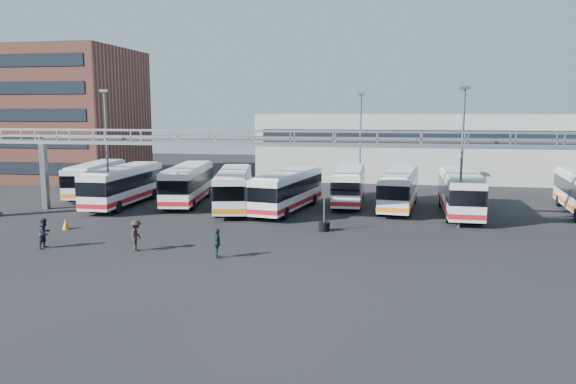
% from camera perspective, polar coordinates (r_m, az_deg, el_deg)
% --- Properties ---
extents(ground, '(140.00, 140.00, 0.00)m').
position_cam_1_polar(ground, '(36.44, -0.87, -5.25)').
color(ground, black).
rests_on(ground, ground).
extents(gantry, '(51.40, 5.15, 7.10)m').
position_cam_1_polar(gantry, '(41.31, 0.67, 4.10)').
color(gantry, gray).
rests_on(gantry, ground).
extents(apartment_building, '(18.00, 15.00, 16.00)m').
position_cam_1_polar(apartment_building, '(76.54, -22.25, 7.31)').
color(apartment_building, brown).
rests_on(apartment_building, ground).
extents(warehouse, '(42.00, 14.00, 8.00)m').
position_cam_1_polar(warehouse, '(73.10, 14.26, 4.52)').
color(warehouse, '#9E9E99').
rests_on(warehouse, ground).
extents(light_pole_left, '(0.70, 0.35, 10.21)m').
position_cam_1_polar(light_pole_left, '(48.54, -17.93, 4.59)').
color(light_pole_left, '#4C4F54').
rests_on(light_pole_left, ground).
extents(light_pole_mid, '(0.70, 0.35, 10.21)m').
position_cam_1_polar(light_pole_mid, '(42.19, 17.27, 4.11)').
color(light_pole_mid, '#4C4F54').
rests_on(light_pole_mid, ground).
extents(light_pole_back, '(0.70, 0.35, 10.21)m').
position_cam_1_polar(light_pole_back, '(56.91, 7.36, 5.42)').
color(light_pole_back, '#4C4F54').
rests_on(light_pole_back, ground).
extents(bus_0, '(3.99, 11.15, 3.31)m').
position_cam_1_polar(bus_0, '(59.11, -18.94, 1.36)').
color(bus_0, silver).
rests_on(bus_0, ground).
extents(bus_1, '(2.80, 11.63, 3.53)m').
position_cam_1_polar(bus_1, '(52.48, -16.37, 0.77)').
color(bus_1, silver).
rests_on(bus_1, ground).
extents(bus_2, '(4.16, 11.74, 3.49)m').
position_cam_1_polar(bus_2, '(52.46, -10.13, 0.96)').
color(bus_2, silver).
rests_on(bus_2, ground).
extents(bus_3, '(4.90, 11.68, 3.46)m').
position_cam_1_polar(bus_3, '(48.69, -5.54, 0.46)').
color(bus_3, silver).
rests_on(bus_3, ground).
extents(bus_4, '(4.58, 11.48, 3.40)m').
position_cam_1_polar(bus_4, '(47.55, -0.05, 0.27)').
color(bus_4, silver).
rests_on(bus_4, ground).
extents(bus_5, '(2.62, 10.84, 3.28)m').
position_cam_1_polar(bus_5, '(51.78, 6.22, 0.81)').
color(bus_5, silver).
rests_on(bus_5, ground).
extents(bus_6, '(3.73, 11.34, 3.38)m').
position_cam_1_polar(bus_6, '(49.69, 11.22, 0.45)').
color(bus_6, silver).
rests_on(bus_6, ground).
extents(bus_7, '(2.88, 11.64, 3.52)m').
position_cam_1_polar(bus_7, '(48.01, 17.07, 0.06)').
color(bus_7, silver).
rests_on(bus_7, ground).
extents(pedestrian_b, '(0.78, 0.97, 1.90)m').
position_cam_1_polar(pedestrian_b, '(38.21, -23.47, -3.85)').
color(pedestrian_b, '#23212E').
rests_on(pedestrian_b, ground).
extents(pedestrian_c, '(0.89, 1.34, 1.93)m').
position_cam_1_polar(pedestrian_c, '(35.59, -15.16, -4.28)').
color(pedestrian_c, '#2D211E').
rests_on(pedestrian_c, ground).
extents(pedestrian_d, '(0.72, 1.12, 1.77)m').
position_cam_1_polar(pedestrian_d, '(33.00, -7.20, -5.19)').
color(pedestrian_d, '#1B2A32').
rests_on(pedestrian_d, ground).
extents(cone_left, '(0.40, 0.40, 0.63)m').
position_cam_1_polar(cone_left, '(43.60, -21.66, -3.16)').
color(cone_left, orange).
rests_on(cone_left, ground).
extents(cone_right, '(0.63, 0.63, 0.76)m').
position_cam_1_polar(cone_right, '(43.85, -21.66, -3.01)').
color(cone_right, orange).
rests_on(cone_right, ground).
extents(tire_stack, '(0.81, 0.81, 2.33)m').
position_cam_1_polar(tire_stack, '(40.15, 3.69, -3.41)').
color(tire_stack, black).
rests_on(tire_stack, ground).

